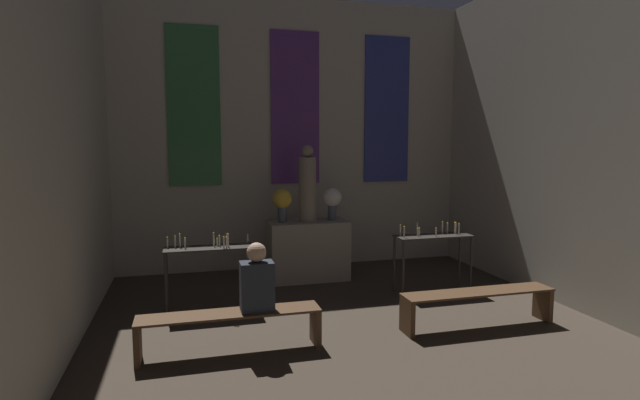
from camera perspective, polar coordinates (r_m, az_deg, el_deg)
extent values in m
cube|color=#B2AD9E|center=(9.19, -2.94, 7.39)|extent=(6.57, 0.12, 4.84)
cube|color=#33723F|center=(8.93, -14.22, 10.35)|extent=(0.89, 0.03, 2.71)
cube|color=#60337F|center=(9.14, -2.85, 10.44)|extent=(0.89, 0.03, 2.71)
cube|color=navy|center=(9.67, 7.64, 10.17)|extent=(0.89, 0.03, 2.71)
cube|color=gray|center=(8.41, -1.42, -5.75)|extent=(1.31, 0.67, 0.99)
cylinder|color=gray|center=(8.26, -1.44, 1.21)|extent=(0.29, 0.29, 1.06)
sphere|color=gray|center=(8.22, -1.46, 5.60)|extent=(0.20, 0.20, 0.20)
cylinder|color=#4C5666|center=(8.21, -4.34, -1.59)|extent=(0.15, 0.15, 0.28)
sphere|color=gold|center=(8.18, -4.35, 0.15)|extent=(0.32, 0.32, 0.32)
cylinder|color=#4C5666|center=(8.41, 1.39, -1.38)|extent=(0.15, 0.15, 0.28)
sphere|color=silver|center=(8.38, 1.40, 0.32)|extent=(0.32, 0.32, 0.32)
cube|color=#332D28|center=(6.91, -12.59, -5.35)|extent=(1.18, 0.39, 0.02)
cylinder|color=#332D28|center=(6.85, -17.19, -9.39)|extent=(0.04, 0.04, 0.86)
cylinder|color=#332D28|center=(6.89, -7.71, -9.06)|extent=(0.04, 0.04, 0.86)
cylinder|color=#332D28|center=(7.17, -17.09, -8.68)|extent=(0.04, 0.04, 0.86)
cylinder|color=#332D28|center=(7.21, -8.06, -8.37)|extent=(0.04, 0.04, 0.86)
cylinder|color=silver|center=(6.97, -17.04, -4.75)|extent=(0.02, 0.02, 0.13)
sphere|color=#F9CC4C|center=(6.96, -17.06, -4.14)|extent=(0.02, 0.02, 0.02)
cylinder|color=silver|center=(6.91, -11.43, -4.67)|extent=(0.02, 0.02, 0.13)
sphere|color=#F9CC4C|center=(6.90, -11.44, -4.04)|extent=(0.02, 0.02, 0.02)
cylinder|color=silver|center=(7.04, -10.64, -4.42)|extent=(0.02, 0.02, 0.14)
sphere|color=#F9CC4C|center=(7.03, -10.65, -3.77)|extent=(0.02, 0.02, 0.02)
cylinder|color=silver|center=(6.84, -10.46, -4.64)|extent=(0.02, 0.02, 0.16)
sphere|color=#F9CC4C|center=(6.82, -10.47, -3.87)|extent=(0.02, 0.02, 0.02)
cylinder|color=silver|center=(6.95, -11.67, -4.80)|extent=(0.02, 0.02, 0.09)
sphere|color=#F9CC4C|center=(6.93, -11.68, -4.34)|extent=(0.02, 0.02, 0.02)
cylinder|color=silver|center=(6.75, -10.64, -4.90)|extent=(0.02, 0.02, 0.14)
sphere|color=#F9CC4C|center=(6.74, -10.65, -4.24)|extent=(0.02, 0.02, 0.02)
cylinder|color=silver|center=(6.93, -12.04, -4.51)|extent=(0.02, 0.02, 0.17)
sphere|color=#F9CC4C|center=(6.91, -12.06, -3.73)|extent=(0.02, 0.02, 0.02)
cylinder|color=silver|center=(7.09, -8.27, -4.46)|extent=(0.02, 0.02, 0.10)
sphere|color=#F9CC4C|center=(7.08, -8.28, -3.96)|extent=(0.02, 0.02, 0.02)
cylinder|color=silver|center=(6.97, -16.23, -4.68)|extent=(0.02, 0.02, 0.14)
sphere|color=#F9CC4C|center=(6.96, -16.25, -4.03)|extent=(0.02, 0.02, 0.02)
cylinder|color=silver|center=(6.77, -10.95, -4.86)|extent=(0.02, 0.02, 0.14)
sphere|color=#F9CC4C|center=(6.75, -10.96, -4.17)|extent=(0.02, 0.02, 0.02)
cylinder|color=silver|center=(6.88, -15.18, -4.85)|extent=(0.02, 0.02, 0.13)
sphere|color=#F9CC4C|center=(6.87, -15.19, -4.24)|extent=(0.02, 0.02, 0.02)
cylinder|color=silver|center=(6.96, -15.72, -4.56)|extent=(0.02, 0.02, 0.17)
sphere|color=#F9CC4C|center=(6.94, -15.74, -3.77)|extent=(0.02, 0.02, 0.02)
cube|color=#332D28|center=(7.79, 12.81, -4.03)|extent=(1.18, 0.39, 0.02)
cylinder|color=#332D28|center=(7.49, 9.49, -7.83)|extent=(0.04, 0.04, 0.86)
cylinder|color=#332D28|center=(8.01, 16.87, -7.08)|extent=(0.04, 0.04, 0.86)
cylinder|color=#332D28|center=(7.78, 8.47, -7.27)|extent=(0.04, 0.04, 0.86)
cylinder|color=#332D28|center=(8.29, 15.65, -6.60)|extent=(0.04, 0.04, 0.86)
cylinder|color=silver|center=(7.81, 11.04, -3.31)|extent=(0.02, 0.02, 0.15)
sphere|color=#F9CC4C|center=(7.79, 11.06, -2.66)|extent=(0.02, 0.02, 0.02)
cylinder|color=silver|center=(7.71, 11.29, -3.64)|extent=(0.02, 0.02, 0.10)
sphere|color=#F9CC4C|center=(7.70, 11.30, -3.17)|extent=(0.02, 0.02, 0.02)
cylinder|color=silver|center=(7.96, 15.59, -3.25)|extent=(0.02, 0.02, 0.15)
sphere|color=#F9CC4C|center=(7.95, 15.61, -2.62)|extent=(0.02, 0.02, 0.02)
cylinder|color=silver|center=(7.65, 9.17, -3.50)|extent=(0.02, 0.02, 0.15)
sphere|color=#F9CC4C|center=(7.64, 9.18, -2.87)|extent=(0.02, 0.02, 0.02)
cylinder|color=silver|center=(7.62, 11.11, -3.73)|extent=(0.02, 0.02, 0.11)
sphere|color=#F9CC4C|center=(7.61, 11.12, -3.24)|extent=(0.02, 0.02, 0.02)
cylinder|color=silver|center=(8.12, 15.27, -3.06)|extent=(0.02, 0.02, 0.15)
sphere|color=#F9CC4C|center=(8.11, 15.29, -2.45)|extent=(0.02, 0.02, 0.02)
cylinder|color=silver|center=(8.01, 14.35, -3.18)|extent=(0.02, 0.02, 0.15)
sphere|color=#F9CC4C|center=(7.99, 14.37, -2.58)|extent=(0.02, 0.02, 0.02)
cylinder|color=silver|center=(7.96, 13.82, -3.14)|extent=(0.02, 0.02, 0.17)
sphere|color=#F9CC4C|center=(7.95, 13.84, -2.46)|extent=(0.02, 0.02, 0.02)
cylinder|color=silver|center=(7.48, 9.60, -3.71)|extent=(0.02, 0.02, 0.15)
sphere|color=#F9CC4C|center=(7.47, 9.61, -3.04)|extent=(0.02, 0.02, 0.02)
cylinder|color=silver|center=(7.97, 15.20, -3.21)|extent=(0.02, 0.02, 0.16)
sphere|color=#F9CC4C|center=(7.96, 15.22, -2.57)|extent=(0.02, 0.02, 0.02)
cylinder|color=silver|center=(7.69, 13.11, -3.68)|extent=(0.02, 0.02, 0.11)
sphere|color=#F9CC4C|center=(7.68, 13.12, -3.18)|extent=(0.02, 0.02, 0.02)
cylinder|color=silver|center=(8.06, 15.14, -3.12)|extent=(0.02, 0.02, 0.15)
sphere|color=#F9CC4C|center=(8.05, 15.16, -2.50)|extent=(0.02, 0.02, 0.02)
cube|color=#4C331E|center=(5.61, -10.23, -12.66)|extent=(1.97, 0.36, 0.03)
cube|color=#4C331E|center=(5.70, -20.13, -15.09)|extent=(0.06, 0.32, 0.43)
cube|color=#4C331E|center=(5.83, -0.52, -14.16)|extent=(0.06, 0.32, 0.43)
cube|color=#4C331E|center=(6.57, 17.64, -9.99)|extent=(1.97, 0.36, 0.03)
cube|color=#4C331E|center=(6.20, 9.93, -13.00)|extent=(0.06, 0.32, 0.43)
cube|color=#4C331E|center=(7.18, 24.11, -10.74)|extent=(0.06, 0.32, 0.43)
cube|color=#282D38|center=(5.55, -7.22, -9.75)|extent=(0.36, 0.24, 0.54)
sphere|color=tan|center=(5.46, -7.27, -5.96)|extent=(0.21, 0.21, 0.21)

